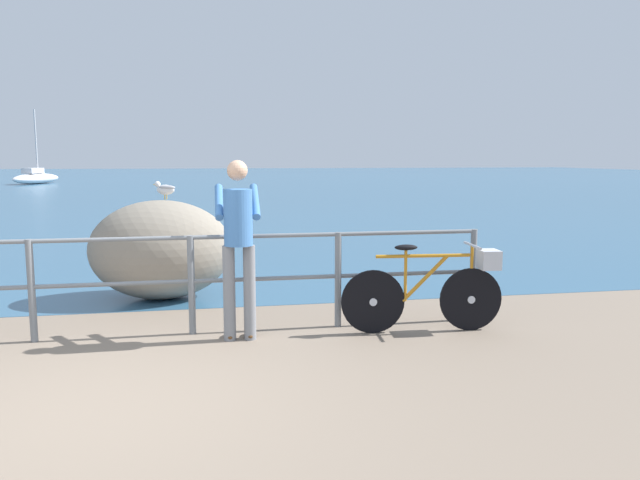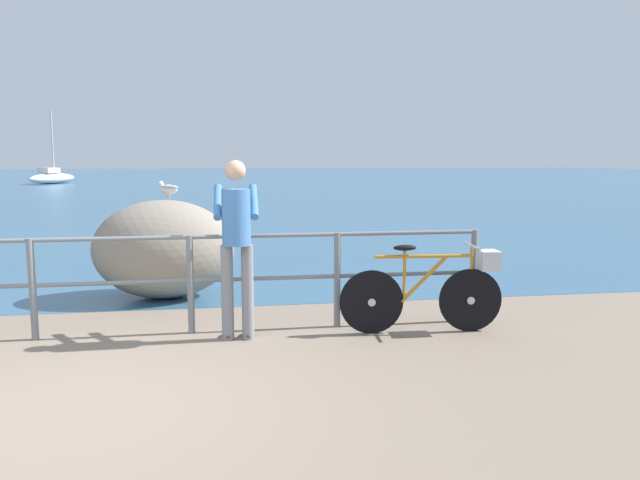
{
  "view_description": "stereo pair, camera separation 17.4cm",
  "coord_description": "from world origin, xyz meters",
  "px_view_note": "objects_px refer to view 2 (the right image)",
  "views": [
    {
      "loc": [
        0.92,
        -4.54,
        1.81
      ],
      "look_at": [
        2.18,
        2.23,
        0.89
      ],
      "focal_mm": 34.94,
      "sensor_mm": 36.0,
      "label": 1
    },
    {
      "loc": [
        1.09,
        -4.57,
        1.81
      ],
      "look_at": [
        2.18,
        2.23,
        0.89
      ],
      "focal_mm": 34.94,
      "sensor_mm": 36.0,
      "label": 2
    }
  ],
  "objects_px": {
    "seagull": "(168,188)",
    "sailboat": "(52,177)",
    "bicycle": "(436,288)",
    "person_at_railing": "(237,241)",
    "breakwater_boulder_main": "(164,249)"
  },
  "relations": [
    {
      "from": "person_at_railing",
      "to": "sailboat",
      "type": "height_order",
      "value": "sailboat"
    },
    {
      "from": "seagull",
      "to": "breakwater_boulder_main",
      "type": "bearing_deg",
      "value": 85.24
    },
    {
      "from": "person_at_railing",
      "to": "seagull",
      "type": "xyz_separation_m",
      "value": [
        -0.81,
        2.09,
        0.41
      ]
    },
    {
      "from": "seagull",
      "to": "sailboat",
      "type": "bearing_deg",
      "value": -41.69
    },
    {
      "from": "person_at_railing",
      "to": "breakwater_boulder_main",
      "type": "height_order",
      "value": "person_at_railing"
    },
    {
      "from": "person_at_railing",
      "to": "seagull",
      "type": "height_order",
      "value": "person_at_railing"
    },
    {
      "from": "bicycle",
      "to": "breakwater_boulder_main",
      "type": "xyz_separation_m",
      "value": [
        -2.91,
        2.08,
        0.17
      ]
    },
    {
      "from": "bicycle",
      "to": "sailboat",
      "type": "height_order",
      "value": "sailboat"
    },
    {
      "from": "person_at_railing",
      "to": "sailboat",
      "type": "bearing_deg",
      "value": 17.66
    },
    {
      "from": "bicycle",
      "to": "seagull",
      "type": "distance_m",
      "value": 3.7
    },
    {
      "from": "bicycle",
      "to": "sailboat",
      "type": "distance_m",
      "value": 40.53
    },
    {
      "from": "breakwater_boulder_main",
      "to": "seagull",
      "type": "distance_m",
      "value": 0.78
    },
    {
      "from": "person_at_railing",
      "to": "breakwater_boulder_main",
      "type": "distance_m",
      "value": 2.21
    },
    {
      "from": "seagull",
      "to": "person_at_railing",
      "type": "bearing_deg",
      "value": 143.19
    },
    {
      "from": "breakwater_boulder_main",
      "to": "bicycle",
      "type": "bearing_deg",
      "value": -35.53
    }
  ]
}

